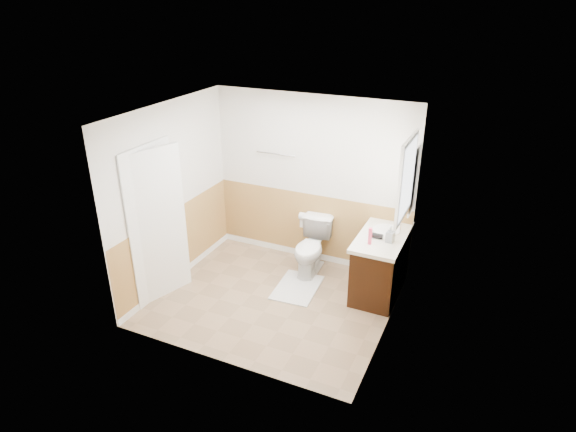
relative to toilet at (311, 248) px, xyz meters
The scene contains 32 objects.
floor 0.99m from the toilet, 100.92° to the right, with size 3.00×3.00×0.00m, color #8C7051.
ceiling 2.30m from the toilet, 100.92° to the right, with size 3.00×3.00×0.00m, color white.
wall_back 0.96m from the toilet, 113.05° to the left, with size 3.00×3.00×0.00m, color silver.
wall_front 2.36m from the toilet, 94.50° to the right, with size 3.00×3.00×0.00m, color silver.
wall_left 2.08m from the toilet, 151.86° to the right, with size 3.00×3.00×0.00m, color silver.
wall_right 1.82m from the toilet, 33.97° to the right, with size 3.00×3.00×0.00m, color silver.
wainscot_back 0.44m from the toilet, 113.68° to the left, with size 3.00×3.00×0.00m, color #B38247.
wainscot_front 2.19m from the toilet, 94.52° to the right, with size 3.00×3.00×0.00m, color #B38247.
wainscot_left 1.89m from the toilet, 151.69° to the right, with size 2.60×2.60×0.00m, color #B38247.
wainscot_right 1.59m from the toilet, 34.22° to the right, with size 2.60×2.60×0.00m, color #B38247.
toilet is the anchor object (origin of this frame).
bath_mat 0.63m from the toilet, 90.00° to the right, with size 0.55×0.80×0.02m, color silver.
vanity_cabinet 1.04m from the toilet, ahead, with size 0.55×1.10×0.80m, color black.
vanity_knob_left 0.78m from the toilet, 14.25° to the right, with size 0.03×0.03×0.03m, color silver.
vanity_knob_right 0.76m from the toilet, ahead, with size 0.03×0.03×0.03m, color #B9B8BF.
countertop 1.12m from the toilet, ahead, with size 0.60×1.15×0.05m, color silver.
sink_basin 1.14m from the toilet, ahead, with size 0.36×0.36×0.02m, color white.
faucet 1.33m from the toilet, ahead, with size 0.02×0.02×0.14m, color silver.
lotion_bottle 1.17m from the toilet, 22.60° to the right, with size 0.05×0.05×0.22m, color #E13A5D.
soap_dispenser 1.31m from the toilet, 11.31° to the right, with size 0.10×0.10×0.21m, color #8B949C.
hair_dryer_body 1.12m from the toilet, 11.59° to the right, with size 0.07×0.07×0.14m, color black.
hair_dryer_handle 1.08m from the toilet, 11.62° to the right, with size 0.03×0.03×0.07m, color black.
mirror_panel 1.76m from the toilet, ahead, with size 0.02×0.35×0.90m, color silver.
window_frame 1.90m from the toilet, 13.29° to the right, with size 0.04×0.80×1.00m, color white.
window_glass 1.91m from the toilet, 13.14° to the right, with size 0.01×0.70×0.90m, color white.
door 2.16m from the toilet, 139.47° to the right, with size 0.05×0.80×2.04m, color white.
door_frame 2.22m from the toilet, 140.80° to the right, with size 0.02×0.92×2.10m, color white.
door_knob 1.90m from the toilet, 146.15° to the right, with size 0.06×0.06×0.06m, color silver.
towel_bar 1.45m from the toilet, 153.93° to the left, with size 0.02×0.02×0.62m, color silver.
tp_holder_bar 0.53m from the toilet, 129.26° to the left, with size 0.02×0.02×0.14m, color silver.
tp_roll 0.53m from the toilet, 129.26° to the left, with size 0.11×0.11×0.10m, color white.
tp_sheet 0.47m from the toilet, 129.26° to the left, with size 0.10×0.01×0.16m, color white.
Camera 1 is at (2.44, -4.90, 3.75)m, focal length 30.62 mm.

